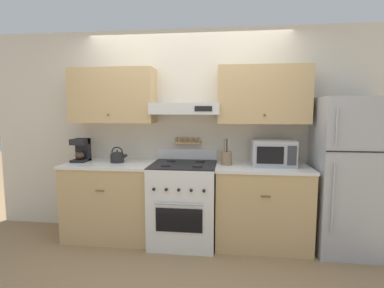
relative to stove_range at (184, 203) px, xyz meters
name	(u,v)px	position (x,y,z in m)	size (l,w,h in m)	color
ground_plane	(180,253)	(0.00, -0.30, -0.47)	(16.00, 16.00, 0.00)	#937551
wall_back	(187,122)	(0.00, 0.33, 0.94)	(5.20, 0.46, 2.55)	beige
counter_left	(112,200)	(-0.90, 0.04, -0.01)	(1.06, 0.66, 0.93)	tan
counter_right	(262,205)	(0.91, 0.04, -0.01)	(1.07, 0.66, 0.93)	tan
stove_range	(184,203)	(0.00, 0.00, 0.00)	(0.74, 0.73, 1.07)	white
refrigerator	(348,175)	(1.83, 0.01, 0.37)	(0.70, 0.69, 1.70)	#ADAFB5
tea_kettle	(117,157)	(-0.83, 0.08, 0.52)	(0.21, 0.17, 0.19)	#232326
coffee_maker	(81,150)	(-1.30, 0.11, 0.59)	(0.17, 0.23, 0.28)	black
microwave	(273,153)	(1.02, 0.10, 0.60)	(0.48, 0.38, 0.29)	#ADAFB5
utensil_crock	(226,158)	(0.49, 0.08, 0.53)	(0.13, 0.13, 0.31)	#8E7051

